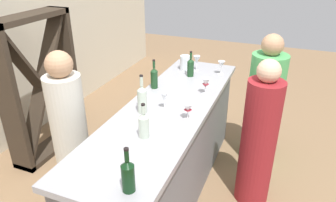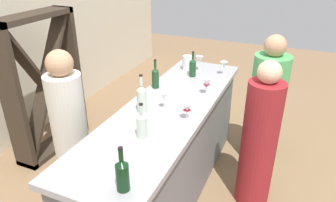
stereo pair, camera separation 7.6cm
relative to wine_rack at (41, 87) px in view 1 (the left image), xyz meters
The scene contains 17 objects.
ground_plane 1.86m from the wine_rack, 97.04° to the right, with size 12.00×12.00×0.00m, color #846647.
bar_counter 1.69m from the wine_rack, 97.04° to the right, with size 2.55×0.72×0.99m.
wine_rack is the anchor object (origin of this frame).
wine_bottle_leftmost_dark_green 2.27m from the wine_rack, 125.11° to the right, with size 0.08×0.08×0.29m.
wine_bottle_second_left_clear_pale 1.85m from the wine_rack, 113.89° to the right, with size 0.08×0.08×0.28m.
wine_bottle_center_clear_pale 1.57m from the wine_rack, 104.71° to the right, with size 0.08×0.08×0.34m.
wine_bottle_second_right_olive_green 1.40m from the wine_rack, 84.68° to the right, with size 0.07×0.07×0.30m.
wine_bottle_rightmost_olive_green 1.73m from the wine_rack, 70.42° to the right, with size 0.07×0.07×0.28m.
wine_glass_near_left 2.07m from the wine_rack, 68.61° to the right, with size 0.08×0.08×0.15m.
wine_glass_near_center 1.95m from the wine_rack, 101.09° to the right, with size 0.08×0.08×0.14m.
wine_glass_near_right 1.91m from the wine_rack, 84.76° to the right, with size 0.07×0.07×0.16m.
wine_glass_far_left 1.68m from the wine_rack, 99.25° to the right, with size 0.06×0.06×0.15m.
wine_glass_far_center 1.81m from the wine_rack, 64.85° to the right, with size 0.08×0.08×0.18m.
water_pitcher 1.68m from the wine_rack, 63.37° to the right, with size 0.12×0.12×0.17m.
person_left_guest 2.45m from the wine_rack, 89.04° to the right, with size 0.37×0.37×1.45m.
person_center_guest 2.53m from the wine_rack, 72.50° to the right, with size 0.43×0.43×1.49m.
person_right_guest 1.14m from the wine_rack, 126.31° to the right, with size 0.39×0.39×1.55m.
Camera 1 is at (-2.32, -0.93, 2.26)m, focal length 33.51 mm.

